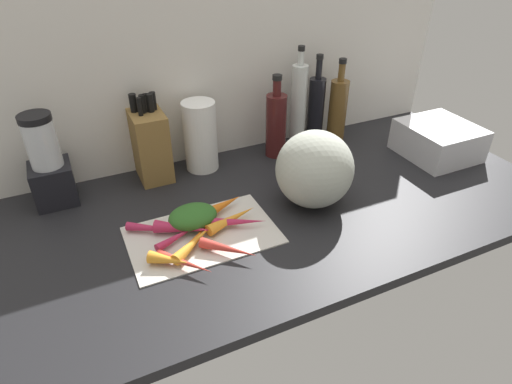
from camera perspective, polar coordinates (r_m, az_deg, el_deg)
The scene contains 24 objects.
ground_plane at distance 129.16cm, azimuth 2.24°, elevation -2.13°, with size 170.00×80.00×3.00cm, color black.
wall_back at distance 147.15cm, azimuth -4.57°, elevation 16.03°, with size 170.00×3.00×60.00cm, color silver.
cutting_board at distance 116.98cm, azimuth -6.99°, elevation -5.53°, with size 38.86×24.65×0.80cm, color beige.
carrot_0 at distance 109.03cm, azimuth -3.66°, elevation -7.44°, with size 2.83×2.83×14.97cm, color red.
carrot_1 at distance 106.70cm, azimuth -9.32°, elevation -9.13°, with size 2.42×2.42×15.25cm, color red.
carrot_2 at distance 111.54cm, azimuth -8.16°, elevation -6.59°, with size 3.09×3.09×15.09cm, color orange.
carrot_3 at distance 118.47cm, azimuth -3.16°, elevation -3.52°, with size 3.20×3.20×15.91cm, color orange.
carrot_4 at distance 114.91cm, azimuth -10.08°, elevation -5.69°, with size 2.28×2.28×13.70cm, color #B2264C.
carrot_5 at distance 117.30cm, azimuth -2.96°, elevation -3.93°, with size 3.20×3.20×17.62cm, color #B2264C.
carrot_6 at distance 112.74cm, azimuth -8.35°, elevation -6.46°, with size 2.01×2.01×15.31cm, color orange.
carrot_7 at distance 117.91cm, azimuth -12.58°, elevation -4.85°, with size 2.40×2.40×17.45cm, color #B2264C.
carrot_8 at distance 116.18cm, azimuth -9.44°, elevation -4.72°, with size 3.56×3.56×15.63cm, color #B2264C.
carrot_9 at distance 107.47cm, azimuth -11.27°, elevation -8.73°, with size 3.23×3.23×10.37cm, color orange.
carrot_10 at distance 123.95cm, azimuth -4.26°, elevation -1.67°, with size 3.31×3.31×12.46cm, color orange.
carrot_greens_pile at distance 118.31cm, azimuth -8.28°, elevation -3.19°, with size 13.28×10.21×5.62cm, color #2D6023.
winter_squash at distance 124.27cm, azimuth 7.67°, elevation 2.97°, with size 22.30×21.90×22.37cm, color #B2B7A8.
knife_block at distance 140.72cm, azimuth -13.69°, elevation 6.16°, with size 9.81×15.34×27.36cm.
blender_appliance at distance 136.63cm, azimuth -25.50°, elevation 3.05°, with size 11.36×11.36×27.49cm.
paper_towel_roll at distance 142.44cm, azimuth -7.29°, elevation 7.26°, with size 10.68×10.68×23.00cm, color white.
bottle_0 at distance 149.82cm, azimuth 2.64°, elevation 8.87°, with size 7.04×7.04×28.57cm.
bottle_1 at distance 154.07cm, azimuth 5.55°, elevation 11.04°, with size 5.42×5.42×36.19cm.
bottle_2 at distance 159.83cm, azimuth 7.83°, elevation 10.65°, with size 5.85×5.85×32.23cm.
bottle_3 at distance 162.73cm, azimuth 10.63°, elevation 10.53°, with size 6.57×6.57×30.43cm.
dish_rack at distance 164.60cm, azimuth 22.72°, elevation 6.26°, with size 22.74×23.74×11.16cm, color silver.
Camera 1 is at (-49.19, -93.36, 72.98)cm, focal length 30.56 mm.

